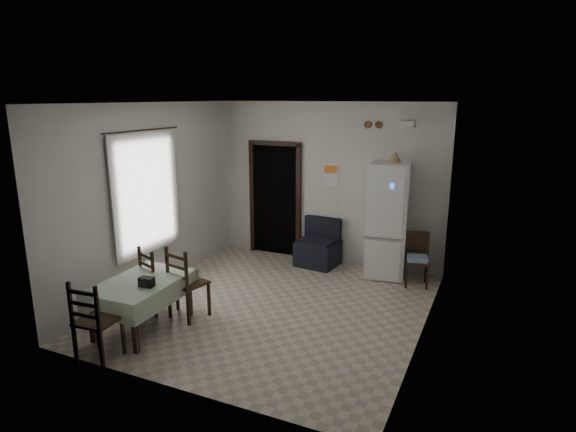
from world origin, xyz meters
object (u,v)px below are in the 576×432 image
Objects in this scene: corner_chair at (417,260)px; dining_chair_near_head at (97,319)px; dining_chair_far_right at (188,282)px; dining_chair_far_left at (159,279)px; dining_table at (143,304)px; navy_seat at (318,243)px; fridge at (388,221)px.

dining_chair_near_head reaches higher than corner_chair.
corner_chair is 3.63m from dining_chair_far_right.
dining_chair_far_left is 0.96× the size of dining_chair_near_head.
dining_chair_far_right is at bearing -160.12° from dining_chair_far_left.
dining_chair_near_head is (0.06, -0.82, 0.17)m from dining_table.
dining_chair_far_left is at bearing 105.69° from dining_table.
navy_seat is at bearing -96.38° from dining_chair_far_left.
corner_chair is at bearing -1.26° from navy_seat.
dining_chair_far_right reaches higher than navy_seat.
navy_seat is (-1.25, 0.00, -0.55)m from fridge.
corner_chair is at bearing -30.17° from fridge.
corner_chair reaches higher than dining_table.
dining_table is 1.35× the size of dining_chair_far_left.
dining_chair_far_left is (-1.37, -2.70, 0.06)m from navy_seat.
corner_chair is 0.67× the size of dining_table.
dining_table is 0.66m from dining_chair_far_right.
dining_table is 0.58m from dining_chair_far_left.
dining_table is (-1.21, -3.24, -0.08)m from navy_seat.
dining_chair_far_right is at bearing -134.50° from fridge.
dining_chair_far_left is 0.93× the size of dining_chair_far_right.
dining_chair_far_right is (-2.11, -2.71, -0.45)m from fridge.
corner_chair is 0.86× the size of dining_chair_near_head.
dining_table is at bearing -104.13° from navy_seat.
fridge is 4.12m from dining_table.
fridge reaches higher than dining_chair_near_head.
dining_chair_far_left is 1.37m from dining_chair_near_head.
dining_table is at bearing -133.76° from fridge.
dining_table is at bearing -90.69° from dining_chair_near_head.
navy_seat is 0.97× the size of corner_chair.
fridge is at bearing -113.58° from dining_chair_far_left.
fridge is at bearing 51.38° from dining_table.
navy_seat is 0.84× the size of dining_chair_near_head.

